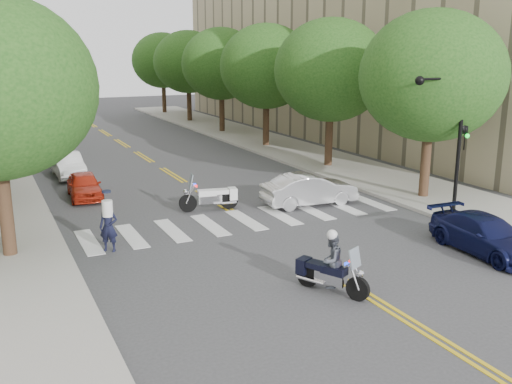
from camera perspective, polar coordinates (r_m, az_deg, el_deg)
ground at (r=17.69m, az=7.99°, el=-8.32°), size 140.00×140.00×0.00m
sidewalk_right at (r=40.69m, az=1.88°, el=4.71°), size 5.00×60.00×0.15m
tree_r_0 at (r=26.61m, az=17.17°, el=11.00°), size 6.40×6.40×8.45m
tree_r_1 at (r=32.92m, az=7.51°, el=11.97°), size 6.40×6.40×8.45m
tree_r_2 at (r=39.85m, az=1.03°, el=12.43°), size 6.40×6.40×8.45m
tree_r_3 at (r=47.11m, az=-3.50°, el=12.67°), size 6.40×6.40×8.45m
tree_r_4 at (r=54.58m, az=-6.81°, el=12.79°), size 6.40×6.40×8.45m
tree_r_5 at (r=62.19m, az=-9.32°, el=12.85°), size 6.40×6.40×8.45m
traffic_signal_pole at (r=24.22m, az=19.00°, el=6.25°), size 2.82×0.42×6.00m
motorcycle_police at (r=16.25m, az=7.36°, el=-7.21°), size 1.26×2.15×1.87m
motorcycle_parked at (r=24.40m, az=-4.25°, el=-0.51°), size 2.53×0.87×1.64m
officer_standing at (r=19.95m, az=-14.53°, el=-3.41°), size 0.75×0.68×1.72m
convertible at (r=25.20m, az=5.37°, el=0.25°), size 4.34×1.75×1.40m
sedan_blue at (r=20.71m, az=22.01°, el=-4.02°), size 1.99×4.44×1.27m
parked_car_a at (r=27.49m, az=-16.79°, el=0.65°), size 1.64×3.60×1.20m
parked_car_b at (r=32.32m, az=-18.28°, el=2.57°), size 1.43×3.93×1.29m
parked_car_c at (r=37.51m, az=-21.13°, el=3.88°), size 2.24×4.82×1.34m
parked_car_d at (r=40.35m, az=-21.36°, el=4.43°), size 2.07×4.29×1.21m
parked_car_e at (r=45.00m, az=-22.04°, el=5.27°), size 1.44×3.54×1.20m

